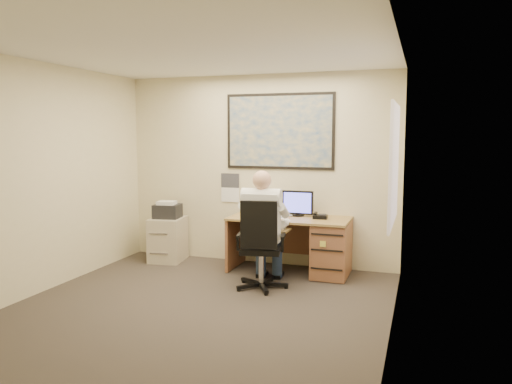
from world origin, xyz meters
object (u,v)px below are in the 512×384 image
(office_chair, at_px, (259,263))
(person, at_px, (262,229))
(desk, at_px, (314,241))
(filing_cabinet, at_px, (168,235))

(office_chair, relative_size, person, 0.77)
(desk, height_order, person, person)
(desk, xyz_separation_m, person, (-0.48, -0.77, 0.28))
(person, bearing_deg, office_chair, -101.06)
(person, bearing_deg, filing_cabinet, 151.36)
(desk, xyz_separation_m, office_chair, (-0.49, -0.86, -0.12))
(office_chair, bearing_deg, filing_cabinet, 142.05)
(desk, relative_size, person, 1.12)
(desk, height_order, office_chair, same)
(office_chair, bearing_deg, person, 71.96)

